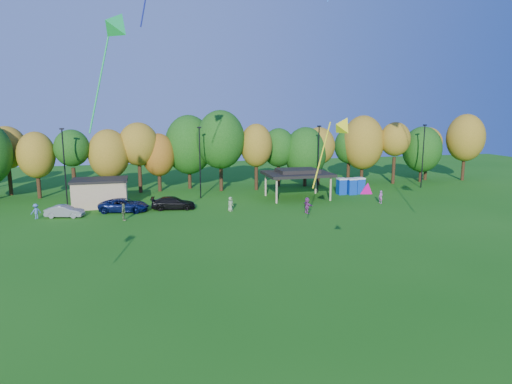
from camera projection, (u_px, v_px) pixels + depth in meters
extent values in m
plane|color=#19600F|center=(273.00, 374.00, 19.81)|extent=(160.00, 160.00, 0.00)
cylinder|color=black|center=(10.00, 181.00, 60.17)|extent=(0.50, 0.50, 3.79)
ellipsoid|color=olive|center=(7.00, 147.00, 59.36)|extent=(4.94, 4.94, 5.58)
cylinder|color=black|center=(39.00, 185.00, 58.10)|extent=(0.50, 0.50, 3.34)
ellipsoid|color=olive|center=(36.00, 155.00, 57.40)|extent=(4.61, 4.61, 5.88)
cylinder|color=black|center=(74.00, 182.00, 58.94)|extent=(0.50, 0.50, 3.82)
ellipsoid|color=#144C0F|center=(72.00, 148.00, 58.13)|extent=(4.43, 4.43, 4.73)
cylinder|color=black|center=(110.00, 182.00, 60.67)|extent=(0.50, 0.50, 3.25)
ellipsoid|color=olive|center=(109.00, 154.00, 59.98)|extent=(5.33, 5.33, 6.53)
cylinder|color=black|center=(140.00, 178.00, 62.07)|extent=(0.50, 0.50, 3.96)
ellipsoid|color=olive|center=(139.00, 144.00, 61.23)|extent=(5.31, 5.31, 5.82)
cylinder|color=black|center=(160.00, 180.00, 63.04)|extent=(0.50, 0.50, 3.05)
ellipsoid|color=#995914|center=(159.00, 155.00, 62.39)|extent=(4.54, 4.54, 5.87)
cylinder|color=black|center=(190.00, 175.00, 65.13)|extent=(0.50, 0.50, 3.77)
ellipsoid|color=#144C0F|center=(189.00, 145.00, 64.33)|extent=(6.69, 6.69, 8.35)
cylinder|color=black|center=(221.00, 176.00, 63.20)|extent=(0.50, 0.50, 4.28)
ellipsoid|color=#144C0F|center=(221.00, 140.00, 62.29)|extent=(6.64, 6.64, 8.01)
cylinder|color=black|center=(256.00, 177.00, 64.13)|extent=(0.50, 0.50, 3.76)
ellipsoid|color=olive|center=(256.00, 145.00, 63.33)|extent=(4.49, 4.49, 6.02)
cylinder|color=black|center=(278.00, 175.00, 67.03)|extent=(0.50, 0.50, 3.43)
ellipsoid|color=#144C0F|center=(279.00, 148.00, 66.31)|extent=(4.77, 4.77, 5.63)
cylinder|color=black|center=(305.00, 176.00, 67.18)|extent=(0.50, 0.50, 2.95)
ellipsoid|color=#144C0F|center=(305.00, 153.00, 66.55)|extent=(6.14, 6.14, 7.54)
cylinder|color=black|center=(318.00, 173.00, 68.12)|extent=(0.50, 0.50, 3.52)
ellipsoid|color=olive|center=(319.00, 146.00, 67.37)|extent=(4.78, 4.78, 5.53)
cylinder|color=black|center=(348.00, 171.00, 71.07)|extent=(0.50, 0.50, 3.39)
ellipsoid|color=#144C0F|center=(349.00, 146.00, 70.35)|extent=(4.54, 4.54, 5.46)
cylinder|color=black|center=(362.00, 171.00, 70.21)|extent=(0.50, 0.50, 3.72)
ellipsoid|color=olive|center=(363.00, 143.00, 69.42)|extent=(6.32, 6.32, 8.24)
cylinder|color=black|center=(393.00, 170.00, 69.34)|extent=(0.50, 0.50, 4.06)
ellipsoid|color=olive|center=(395.00, 139.00, 68.48)|extent=(4.50, 4.50, 5.13)
cylinder|color=black|center=(421.00, 172.00, 71.16)|extent=(0.50, 0.50, 3.05)
ellipsoid|color=#144C0F|center=(422.00, 149.00, 70.51)|extent=(5.97, 5.97, 7.05)
cylinder|color=black|center=(426.00, 169.00, 73.05)|extent=(0.50, 0.50, 3.55)
ellipsoid|color=olive|center=(427.00, 143.00, 72.30)|extent=(4.60, 4.60, 4.99)
cylinder|color=black|center=(463.00, 168.00, 72.57)|extent=(0.50, 0.50, 4.07)
ellipsoid|color=olive|center=(466.00, 138.00, 71.71)|extent=(5.83, 5.83, 7.42)
cylinder|color=black|center=(65.00, 167.00, 53.78)|extent=(0.16, 0.16, 9.00)
cube|color=black|center=(62.00, 129.00, 52.96)|extent=(0.50, 0.25, 0.18)
cylinder|color=black|center=(200.00, 163.00, 57.62)|extent=(0.16, 0.16, 9.00)
cube|color=black|center=(199.00, 127.00, 56.80)|extent=(0.50, 0.25, 0.18)
cylinder|color=black|center=(318.00, 160.00, 61.46)|extent=(0.16, 0.16, 9.00)
cube|color=black|center=(319.00, 126.00, 60.64)|extent=(0.50, 0.25, 0.18)
cylinder|color=black|center=(423.00, 157.00, 65.30)|extent=(0.16, 0.16, 9.00)
cube|color=black|center=(425.00, 125.00, 64.48)|extent=(0.50, 0.25, 0.18)
cube|color=tan|center=(100.00, 194.00, 53.37)|extent=(6.00, 4.00, 3.00)
cube|color=black|center=(100.00, 180.00, 53.08)|extent=(6.30, 4.30, 0.25)
cylinder|color=tan|center=(277.00, 191.00, 54.96)|extent=(0.24, 0.24, 3.00)
cylinder|color=tan|center=(331.00, 189.00, 56.64)|extent=(0.24, 0.24, 3.00)
cylinder|color=tan|center=(266.00, 185.00, 59.73)|extent=(0.24, 0.24, 3.00)
cylinder|color=tan|center=(316.00, 182.00, 61.41)|extent=(0.24, 0.24, 3.00)
cube|color=black|center=(297.00, 174.00, 57.88)|extent=(8.20, 6.20, 0.35)
cube|color=black|center=(298.00, 171.00, 57.81)|extent=(5.00, 3.50, 0.45)
cube|color=#0D3CB0|center=(341.00, 187.00, 60.87)|extent=(1.10, 1.10, 2.00)
cube|color=silver|center=(342.00, 179.00, 60.67)|extent=(1.15, 1.15, 0.18)
cube|color=#0D3CB0|center=(352.00, 187.00, 60.83)|extent=(1.10, 1.10, 2.00)
cube|color=silver|center=(352.00, 179.00, 60.64)|extent=(1.15, 1.15, 0.18)
cube|color=#0D3CB0|center=(360.00, 186.00, 61.41)|extent=(1.10, 1.10, 2.00)
cube|color=silver|center=(360.00, 178.00, 61.21)|extent=(1.15, 1.15, 0.18)
imported|color=gray|center=(65.00, 211.00, 48.11)|extent=(4.09, 2.17, 1.28)
imported|color=#0C184B|center=(124.00, 205.00, 50.64)|extent=(5.77, 3.57, 1.49)
imported|color=black|center=(173.00, 203.00, 51.95)|extent=(5.16, 2.61, 1.44)
imported|color=#994090|center=(307.00, 205.00, 49.92)|extent=(0.77, 1.71, 1.78)
imported|color=#718652|center=(124.00, 212.00, 46.64)|extent=(0.63, 1.10, 1.77)
imported|color=#4B6CA5|center=(36.00, 211.00, 47.38)|extent=(1.19, 1.07, 1.60)
imported|color=gray|center=(230.00, 204.00, 50.98)|extent=(0.94, 0.92, 1.62)
imported|color=#B053AC|center=(381.00, 197.00, 55.20)|extent=(0.52, 0.65, 1.55)
cone|color=#FFF41A|center=(344.00, 124.00, 32.25)|extent=(2.12, 1.91, 1.72)
cylinder|color=#FFF41A|center=(322.00, 155.00, 32.96)|extent=(1.66, 0.88, 4.73)
cone|color=#1AC84E|center=(117.00, 22.00, 26.42)|extent=(2.51, 2.61, 2.07)
cylinder|color=#1AC84E|center=(100.00, 79.00, 28.27)|extent=(1.60, 2.03, 6.61)
cone|color=#EB0D9B|center=(367.00, 187.00, 26.05)|extent=(1.06, 1.27, 1.09)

